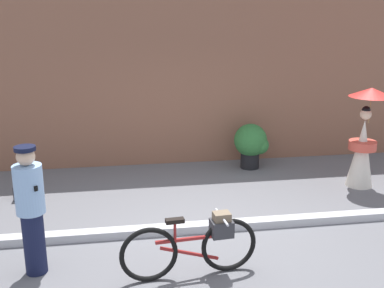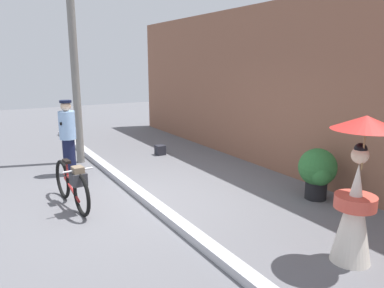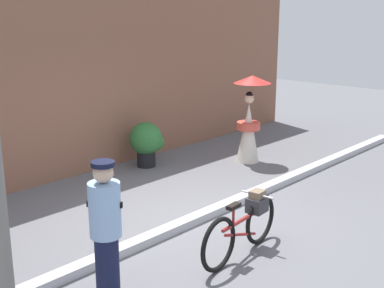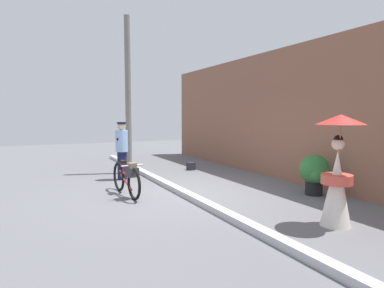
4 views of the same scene
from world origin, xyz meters
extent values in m
plane|color=slate|center=(0.00, 0.00, 0.00)|extent=(30.00, 30.00, 0.00)
cube|color=brown|center=(0.00, 3.43, 1.83)|extent=(14.00, 0.40, 3.65)
cube|color=#B2B2B7|center=(0.00, 0.00, 0.06)|extent=(14.00, 0.20, 0.12)
torus|color=black|center=(0.15, -1.12, 0.35)|extent=(0.70, 0.12, 0.70)
torus|color=black|center=(-0.83, -1.20, 0.35)|extent=(0.70, 0.12, 0.70)
cube|color=maroon|center=(-0.34, -1.16, 0.49)|extent=(0.83, 0.11, 0.04)
cube|color=maroon|center=(-0.34, -1.16, 0.30)|extent=(0.72, 0.09, 0.26)
cylinder|color=maroon|center=(-0.52, -1.18, 0.61)|extent=(0.03, 0.03, 0.29)
cube|color=black|center=(-0.52, -1.18, 0.75)|extent=(0.23, 0.11, 0.05)
cylinder|color=silver|center=(0.05, -1.13, 0.73)|extent=(0.07, 0.48, 0.03)
cube|color=#333338|center=(0.05, -1.13, 0.59)|extent=(0.28, 0.24, 0.20)
cube|color=#72604C|center=(0.05, -1.13, 0.72)|extent=(0.21, 0.18, 0.14)
cylinder|color=#141938|center=(-2.19, -0.78, 0.40)|extent=(0.26, 0.26, 0.79)
cylinder|color=#8CB2E0|center=(-2.19, -0.78, 1.09)|extent=(0.34, 0.34, 0.59)
sphere|color=#D8B293|center=(-2.19, -0.78, 1.49)|extent=(0.21, 0.21, 0.21)
cylinder|color=black|center=(-2.19, -0.78, 1.59)|extent=(0.25, 0.25, 0.05)
cube|color=black|center=(-2.19, -0.78, 1.15)|extent=(0.26, 0.33, 0.06)
cone|color=silver|center=(3.21, 1.37, 0.62)|extent=(0.48, 0.48, 1.25)
cylinder|color=#D14C3D|center=(3.21, 1.37, 0.77)|extent=(0.49, 0.49, 0.16)
sphere|color=beige|center=(3.21, 1.37, 1.35)|extent=(0.20, 0.20, 0.20)
sphere|color=black|center=(3.21, 1.37, 1.42)|extent=(0.15, 0.15, 0.15)
cylinder|color=olive|center=(3.26, 1.35, 1.47)|extent=(0.02, 0.02, 0.55)
cone|color=red|center=(3.26, 1.35, 1.74)|extent=(0.77, 0.77, 0.16)
cylinder|color=black|center=(1.50, 2.68, 0.16)|extent=(0.38, 0.38, 0.32)
sphere|color=#2D6B33|center=(1.50, 2.68, 0.59)|extent=(0.67, 0.67, 0.67)
sphere|color=#2D6B33|center=(1.66, 2.58, 0.50)|extent=(0.37, 0.37, 0.37)
camera|label=1|loc=(-1.10, -6.13, 3.10)|focal=43.72mm
camera|label=2|loc=(5.83, -2.43, 2.42)|focal=34.93mm
camera|label=3|loc=(-5.21, -4.83, 3.10)|focal=47.66mm
camera|label=4|loc=(6.91, -3.06, 1.81)|focal=30.92mm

